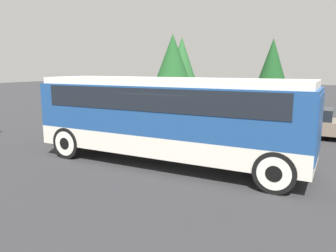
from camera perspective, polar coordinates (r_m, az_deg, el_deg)
ground_plane at (r=11.42m, az=0.00°, el=-6.52°), size 120.00×120.00×0.00m
tour_bus at (r=10.99m, az=0.44°, el=2.30°), size 9.34×2.52×2.93m
parked_car_near at (r=19.73m, az=11.03°, el=2.37°), size 4.20×1.82×1.31m
parked_car_mid at (r=17.04m, az=23.48°, el=0.60°), size 4.12×1.96×1.39m
tree_left at (r=36.57m, az=2.42°, el=11.80°), size 2.97×2.97×6.54m
tree_center at (r=31.33m, az=0.83°, el=11.75°), size 3.36×3.36×6.37m
tree_right at (r=35.75m, az=17.74°, el=10.54°), size 3.08×3.08×6.22m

